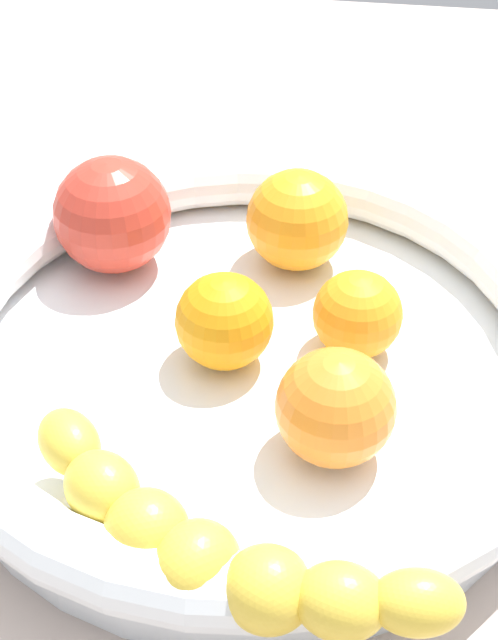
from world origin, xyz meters
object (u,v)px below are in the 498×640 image
Objects in this scene: orange_mid_left at (358,314)px; orange_mid_right at (336,408)px; banana_draped_left at (212,549)px; fruit_bowl at (249,352)px; orange_front at (224,324)px; orange_rear at (297,220)px; tomato_red at (112,215)px.

orange_mid_right is (0.65, 8.02, 0.49)cm from orange_mid_left.
fruit_bowl is at bearing -87.79° from banana_draped_left.
orange_mid_left is 0.84× the size of orange_mid_right.
orange_front is at bearing 9.79° from fruit_bowl.
banana_draped_left is 3.44× the size of orange_mid_right.
orange_mid_left is 8.06cm from orange_mid_right.
orange_rear is 11.52cm from tomato_red.
tomato_red is (10.34, -23.09, 1.01)cm from banana_draped_left.
orange_mid_right reaches higher than banana_draped_left.
banana_draped_left is 25.32cm from tomato_red.
orange_mid_right is at bearing 85.35° from orange_mid_left.
orange_front reaches higher than fruit_bowl.
orange_mid_right is at bearing 102.82° from orange_rear.
tomato_red is (8.38, -8.27, 0.91)cm from orange_front.
orange_mid_right is 20.61cm from tomato_red.
banana_draped_left reaches higher than fruit_bowl.
banana_draped_left is 3.78× the size of orange_front.
orange_rear is at bearing -77.18° from orange_mid_right.
orange_front is at bearing -82.46° from banana_draped_left.
orange_mid_right reaches higher than orange_mid_left.
orange_mid_left is at bearing 158.64° from tomato_red.
tomato_red is at bearing 8.96° from orange_rear.
tomato_red reaches higher than fruit_bowl.
fruit_bowl is 7.24× the size of orange_mid_left.
orange_mid_left reaches higher than fruit_bowl.
orange_mid_right is at bearing 130.59° from fruit_bowl.
orange_rear reaches higher than orange_mid_right.
orange_front is 0.86× the size of orange_rear.
orange_mid_left is (-5.88, -1.91, 1.89)cm from fruit_bowl.
orange_mid_left is at bearing 118.39° from orange_rear.
tomato_red is (9.76, -8.03, 3.01)cm from fruit_bowl.
banana_draped_left is at bearing 97.54° from orange_front.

